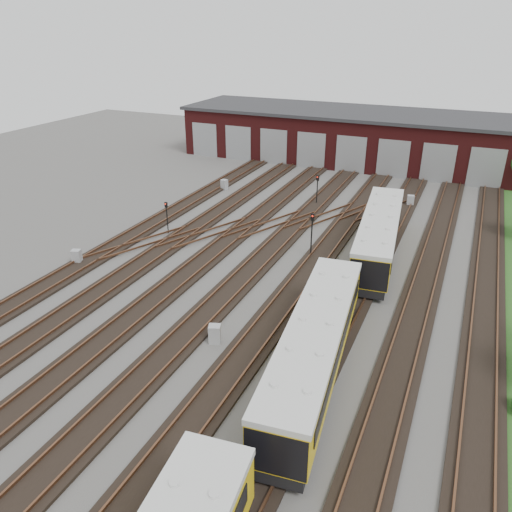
% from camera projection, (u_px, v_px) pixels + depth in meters
% --- Properties ---
extents(ground, '(120.00, 120.00, 0.00)m').
position_uv_depth(ground, '(246.00, 310.00, 31.97)').
color(ground, '#494744').
rests_on(ground, ground).
extents(track_network, '(30.40, 70.00, 0.33)m').
position_uv_depth(track_network, '(247.00, 304.00, 32.47)').
color(track_network, black).
rests_on(track_network, ground).
extents(maintenance_shed, '(51.00, 12.50, 6.35)m').
position_uv_depth(maintenance_shed, '(378.00, 138.00, 63.57)').
color(maintenance_shed, '#4D1314').
rests_on(maintenance_shed, ground).
extents(metro_train, '(4.26, 46.97, 3.05)m').
position_uv_depth(metro_train, '(315.00, 347.00, 25.19)').
color(metro_train, black).
rests_on(metro_train, ground).
extents(signal_mast_0, '(0.24, 0.22, 2.84)m').
position_uv_depth(signal_mast_0, '(167.00, 213.00, 42.76)').
color(signal_mast_0, black).
rests_on(signal_mast_0, ground).
extents(signal_mast_1, '(0.28, 0.26, 3.00)m').
position_uv_depth(signal_mast_1, '(317.00, 186.00, 49.49)').
color(signal_mast_1, black).
rests_on(signal_mast_1, ground).
extents(signal_mast_2, '(0.30, 0.28, 3.58)m').
position_uv_depth(signal_mast_2, '(312.00, 230.00, 38.28)').
color(signal_mast_2, black).
rests_on(signal_mast_2, ground).
extents(signal_mast_3, '(0.26, 0.25, 2.76)m').
position_uv_depth(signal_mast_3, '(319.00, 272.00, 32.93)').
color(signal_mast_3, black).
rests_on(signal_mast_3, ground).
extents(relay_cabinet_0, '(0.80, 0.73, 1.10)m').
position_uv_depth(relay_cabinet_0, '(77.00, 257.00, 37.92)').
color(relay_cabinet_0, '#A3A4A8').
rests_on(relay_cabinet_0, ground).
extents(relay_cabinet_1, '(0.79, 0.71, 1.11)m').
position_uv_depth(relay_cabinet_1, '(224.00, 185.00, 54.43)').
color(relay_cabinet_1, '#A3A4A8').
rests_on(relay_cabinet_1, ground).
extents(relay_cabinet_2, '(0.83, 0.77, 1.13)m').
position_uv_depth(relay_cabinet_2, '(215.00, 334.00, 28.57)').
color(relay_cabinet_2, '#A3A4A8').
rests_on(relay_cabinet_2, ground).
extents(relay_cabinet_3, '(0.75, 0.67, 1.09)m').
position_uv_depth(relay_cabinet_3, '(410.00, 201.00, 49.64)').
color(relay_cabinet_3, '#A3A4A8').
rests_on(relay_cabinet_3, ground).
extents(relay_cabinet_4, '(0.67, 0.60, 0.93)m').
position_uv_depth(relay_cabinet_4, '(370.00, 268.00, 36.31)').
color(relay_cabinet_4, '#A3A4A8').
rests_on(relay_cabinet_4, ground).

